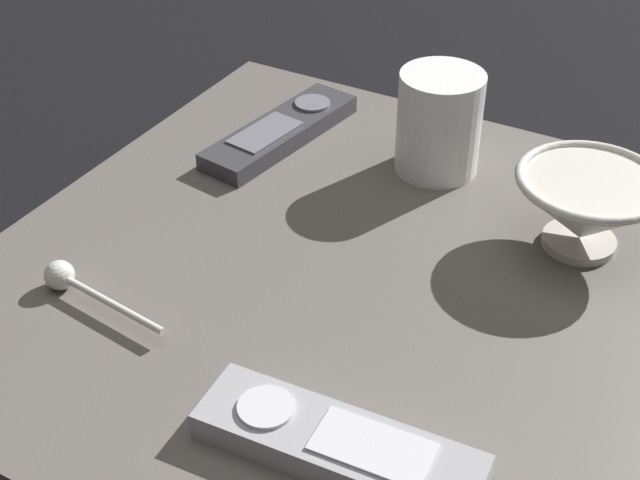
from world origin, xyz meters
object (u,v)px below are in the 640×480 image
(teaspoon, at_px, (70,281))
(tv_remote_far, at_px, (281,131))
(coffee_mug, at_px, (439,123))
(tv_remote_near, at_px, (338,445))
(cereal_bowl, at_px, (586,207))

(teaspoon, height_order, tv_remote_far, teaspoon)
(coffee_mug, distance_m, tv_remote_near, 0.38)
(tv_remote_near, relative_size, tv_remote_far, 0.98)
(coffee_mug, height_order, teaspoon, coffee_mug)
(cereal_bowl, relative_size, coffee_mug, 1.26)
(cereal_bowl, height_order, tv_remote_far, cereal_bowl)
(cereal_bowl, relative_size, tv_remote_far, 0.63)
(cereal_bowl, xyz_separation_m, tv_remote_far, (-0.03, -0.32, -0.03))
(coffee_mug, relative_size, teaspoon, 0.79)
(tv_remote_near, bearing_deg, teaspoon, -99.25)
(teaspoon, xyz_separation_m, tv_remote_far, (-0.30, 0.02, -0.00))
(cereal_bowl, height_order, tv_remote_near, cereal_bowl)
(teaspoon, distance_m, tv_remote_near, 0.27)
(coffee_mug, relative_size, tv_remote_near, 0.51)
(cereal_bowl, relative_size, teaspoon, 0.99)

